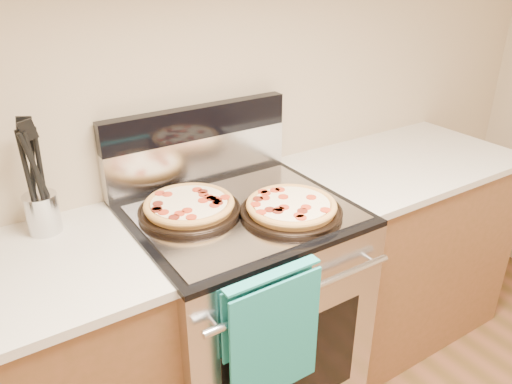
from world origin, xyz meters
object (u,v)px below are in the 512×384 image
range_body (242,315)px  pepperoni_pizza_back (189,206)px  utensil_crock (43,213)px  pepperoni_pizza_front (291,208)px

range_body → pepperoni_pizza_back: (-0.16, 0.07, 0.50)m
range_body → utensil_crock: utensil_crock is taller
pepperoni_pizza_back → utensil_crock: size_ratio=2.63×
pepperoni_pizza_front → utensil_crock: bearing=153.2°
range_body → utensil_crock: 0.84m
pepperoni_pizza_back → utensil_crock: 0.48m
pepperoni_pizza_back → range_body: bearing=-23.3°
utensil_crock → range_body: bearing=-21.6°
range_body → utensil_crock: size_ratio=6.76×
pepperoni_pizza_back → pepperoni_pizza_front: (0.29, -0.20, -0.00)m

